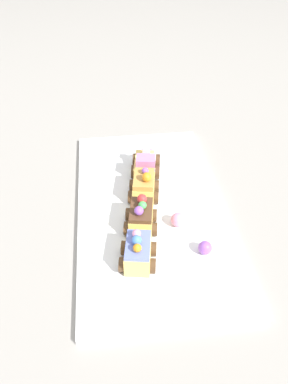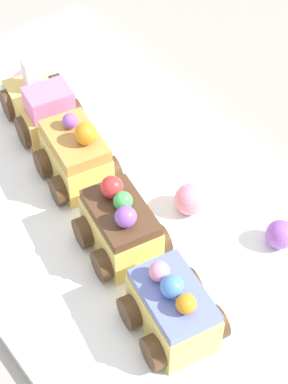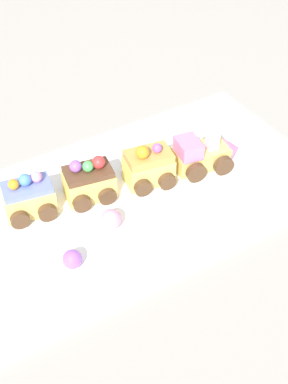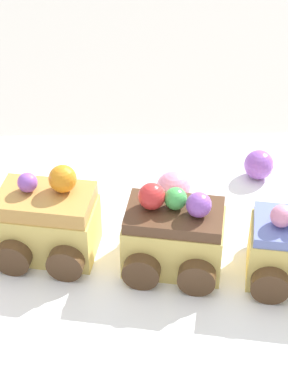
{
  "view_description": "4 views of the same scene",
  "coord_description": "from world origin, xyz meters",
  "px_view_note": "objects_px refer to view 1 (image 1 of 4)",
  "views": [
    {
      "loc": [
        -0.62,
        0.09,
        0.58
      ],
      "look_at": [
        0.01,
        0.02,
        0.05
      ],
      "focal_mm": 35.0,
      "sensor_mm": 36.0,
      "label": 1
    },
    {
      "loc": [
        -0.36,
        0.23,
        0.49
      ],
      "look_at": [
        -0.03,
        -0.02,
        0.02
      ],
      "focal_mm": 60.0,
      "sensor_mm": 36.0,
      "label": 2
    },
    {
      "loc": [
        -0.32,
        -0.55,
        0.59
      ],
      "look_at": [
        -0.0,
        -0.04,
        0.05
      ],
      "focal_mm": 50.0,
      "sensor_mm": 36.0,
      "label": 3
    },
    {
      "loc": [
        -0.03,
        0.41,
        0.36
      ],
      "look_at": [
        -0.04,
        -0.0,
        0.06
      ],
      "focal_mm": 60.0,
      "sensor_mm": 36.0,
      "label": 4
    }
  ],
  "objects_px": {
    "cake_car_caramel": "(144,187)",
    "gumball_purple": "(205,248)",
    "cake_train_locomotive": "(146,162)",
    "gumball_pink": "(178,220)",
    "cake_car_blueberry": "(138,253)",
    "cake_car_chocolate": "(141,217)"
  },
  "relations": [
    {
      "from": "cake_car_caramel",
      "to": "gumball_purple",
      "type": "bearing_deg",
      "value": -141.7
    },
    {
      "from": "cake_train_locomotive",
      "to": "gumball_pink",
      "type": "relative_size",
      "value": 3.85
    },
    {
      "from": "cake_car_blueberry",
      "to": "gumball_purple",
      "type": "relative_size",
      "value": 2.99
    },
    {
      "from": "cake_car_caramel",
      "to": "cake_car_blueberry",
      "type": "relative_size",
      "value": 1.0
    },
    {
      "from": "cake_train_locomotive",
      "to": "gumball_pink",
      "type": "bearing_deg",
      "value": -157.97
    },
    {
      "from": "cake_train_locomotive",
      "to": "cake_car_blueberry",
      "type": "xyz_separation_m",
      "value": [
        -0.29,
        0.05,
        0.0
      ]
    },
    {
      "from": "cake_car_caramel",
      "to": "gumball_purple",
      "type": "distance_m",
      "value": 0.21
    },
    {
      "from": "cake_train_locomotive",
      "to": "gumball_purple",
      "type": "distance_m",
      "value": 0.3
    },
    {
      "from": "cake_car_blueberry",
      "to": "cake_car_chocolate",
      "type": "bearing_deg",
      "value": -0.08
    },
    {
      "from": "cake_train_locomotive",
      "to": "cake_car_caramel",
      "type": "distance_m",
      "value": 0.1
    },
    {
      "from": "cake_train_locomotive",
      "to": "cake_car_caramel",
      "type": "height_order",
      "value": "cake_car_caramel"
    },
    {
      "from": "cake_train_locomotive",
      "to": "gumball_purple",
      "type": "height_order",
      "value": "cake_train_locomotive"
    },
    {
      "from": "cake_car_caramel",
      "to": "cake_car_chocolate",
      "type": "bearing_deg",
      "value": 179.82
    },
    {
      "from": "cake_car_caramel",
      "to": "cake_car_chocolate",
      "type": "relative_size",
      "value": 1.0
    },
    {
      "from": "gumball_purple",
      "to": "cake_train_locomotive",
      "type": "bearing_deg",
      "value": 15.96
    },
    {
      "from": "cake_car_caramel",
      "to": "gumball_purple",
      "type": "height_order",
      "value": "cake_car_caramel"
    },
    {
      "from": "cake_train_locomotive",
      "to": "gumball_pink",
      "type": "xyz_separation_m",
      "value": [
        -0.2,
        -0.04,
        -0.01
      ]
    },
    {
      "from": "gumball_pink",
      "to": "cake_train_locomotive",
      "type": "bearing_deg",
      "value": 11.97
    },
    {
      "from": "cake_car_chocolate",
      "to": "gumball_pink",
      "type": "distance_m",
      "value": 0.08
    },
    {
      "from": "cake_car_caramel",
      "to": "gumball_pink",
      "type": "relative_size",
      "value": 2.65
    },
    {
      "from": "cake_car_chocolate",
      "to": "cake_car_caramel",
      "type": "bearing_deg",
      "value": -0.18
    },
    {
      "from": "cake_car_caramel",
      "to": "gumball_purple",
      "type": "xyz_separation_m",
      "value": [
        -0.18,
        -0.1,
        -0.01
      ]
    }
  ]
}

